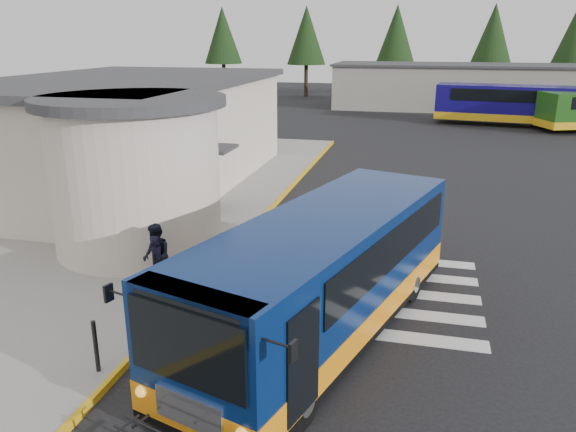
% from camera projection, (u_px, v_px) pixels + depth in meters
% --- Properties ---
extents(ground, '(140.00, 140.00, 0.00)m').
position_uv_depth(ground, '(353.00, 276.00, 16.34)').
color(ground, black).
rests_on(ground, ground).
extents(sidewalk, '(10.00, 34.00, 0.15)m').
position_uv_depth(sidewalk, '(138.00, 212.00, 22.05)').
color(sidewalk, gray).
rests_on(sidewalk, ground).
extents(curb_strip, '(0.12, 34.00, 0.16)m').
position_uv_depth(curb_strip, '(259.00, 221.00, 20.93)').
color(curb_strip, gold).
rests_on(curb_strip, ground).
extents(station_building, '(12.70, 18.70, 4.80)m').
position_uv_depth(station_building, '(127.00, 135.00, 24.39)').
color(station_building, beige).
rests_on(station_building, ground).
extents(crosswalk, '(8.00, 5.35, 0.01)m').
position_uv_depth(crosswalk, '(332.00, 286.00, 15.71)').
color(crosswalk, silver).
rests_on(crosswalk, ground).
extents(depot_building, '(26.40, 8.40, 4.20)m').
position_uv_depth(depot_building, '(474.00, 87.00, 53.20)').
color(depot_building, gray).
rests_on(depot_building, ground).
extents(tree_line, '(58.40, 4.40, 10.00)m').
position_uv_depth(tree_line, '(476.00, 35.00, 59.11)').
color(tree_line, black).
rests_on(tree_line, ground).
extents(transit_bus, '(5.82, 10.51, 2.89)m').
position_uv_depth(transit_bus, '(324.00, 280.00, 12.76)').
color(transit_bus, '#071F56').
rests_on(transit_bus, ground).
extents(pedestrian_a, '(0.45, 0.61, 1.53)m').
position_uv_depth(pedestrian_a, '(158.00, 263.00, 14.91)').
color(pedestrian_a, black).
rests_on(pedestrian_a, sidewalk).
extents(pedestrian_b, '(1.08, 1.09, 1.78)m').
position_uv_depth(pedestrian_b, '(156.00, 256.00, 15.06)').
color(pedestrian_b, black).
rests_on(pedestrian_b, sidewalk).
extents(bollard, '(0.09, 0.09, 1.13)m').
position_uv_depth(bollard, '(96.00, 346.00, 11.29)').
color(bollard, black).
rests_on(bollard, sidewalk).
extents(far_bus_a, '(10.58, 4.31, 2.65)m').
position_uv_depth(far_bus_a, '(505.00, 103.00, 43.67)').
color(far_bus_a, '#100860').
rests_on(far_bus_a, ground).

